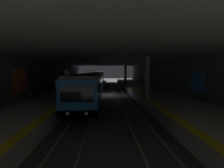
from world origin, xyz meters
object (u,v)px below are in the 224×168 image
object	(u,v)px
pillar_near	(147,77)
pillar_far	(125,74)
bench_right_mid	(49,87)
person_standing_far	(81,80)
bench_left_far	(141,81)
bench_right_near	(35,92)
trash_bin	(30,96)
metro_train	(97,79)
backpack_on_floor	(157,87)
person_waiting_near	(73,82)
suitcase_rolling	(153,90)
person_walking_mid	(55,84)
bench_left_near	(200,97)
bench_left_mid	(162,87)

from	to	relation	value
pillar_near	pillar_far	size ratio (longest dim) A/B	1.00
bench_right_mid	person_standing_far	size ratio (longest dim) A/B	1.03
bench_left_far	bench_right_near	bearing A→B (deg)	140.87
trash_bin	metro_train	bearing A→B (deg)	-13.74
pillar_far	person_standing_far	bearing A→B (deg)	90.61
pillar_far	bench_right_mid	size ratio (longest dim) A/B	2.68
person_standing_far	backpack_on_floor	size ratio (longest dim) A/B	4.11
pillar_near	person_waiting_near	size ratio (longest dim) A/B	2.60
suitcase_rolling	backpack_on_floor	world-z (taller)	suitcase_rolling
suitcase_rolling	bench_right_near	bearing A→B (deg)	101.26
bench_right_near	bench_right_mid	bearing A→B (deg)	0.00
person_standing_far	person_waiting_near	bearing A→B (deg)	177.36
bench_left_far	bench_right_near	world-z (taller)	same
person_walking_mid	backpack_on_floor	distance (m)	16.44
bench_left_near	bench_right_near	bearing A→B (deg)	74.51
person_waiting_near	backpack_on_floor	world-z (taller)	person_waiting_near
pillar_far	bench_right_mid	distance (m)	18.24
bench_right_near	trash_bin	distance (m)	2.92
bench_left_near	bench_left_mid	bearing A→B (deg)	0.00
bench_left_far	trash_bin	world-z (taller)	bench_left_far
bench_left_mid	backpack_on_floor	distance (m)	1.86
bench_left_mid	backpack_on_floor	bearing A→B (deg)	8.64
pillar_far	bench_right_mid	world-z (taller)	pillar_far
bench_left_near	bench_left_mid	xyz separation A→B (m)	(10.31, 0.00, 0.00)
pillar_near	person_walking_mid	distance (m)	15.20
pillar_near	bench_left_far	size ratio (longest dim) A/B	2.68
bench_right_near	person_walking_mid	bearing A→B (deg)	-3.08
metro_train	bench_right_near	distance (m)	21.06
bench_right_mid	person_standing_far	bearing A→B (deg)	-12.28
suitcase_rolling	backpack_on_floor	size ratio (longest dim) A/B	2.34
bench_left_mid	bench_right_mid	bearing A→B (deg)	91.83
bench_right_mid	suitcase_rolling	distance (m)	15.11
pillar_far	bench_right_near	world-z (taller)	pillar_far
trash_bin	pillar_far	bearing A→B (deg)	-30.47
pillar_near	metro_train	distance (m)	22.69
bench_left_mid	person_walking_mid	bearing A→B (deg)	85.45
metro_train	trash_bin	bearing A→B (deg)	166.26
metro_train	trash_bin	xyz separation A→B (m)	(-22.90, 5.60, -0.55)
pillar_near	person_standing_far	distance (m)	21.87
bench_right_near	bench_right_mid	world-z (taller)	same
pillar_near	bench_left_near	size ratio (longest dim) A/B	2.68
bench_left_near	bench_left_far	xyz separation A→B (m)	(25.71, 0.00, 0.00)
pillar_near	pillar_far	bearing A→B (deg)	0.00
pillar_near	backpack_on_floor	xyz separation A→B (m)	(9.00, -3.91, -2.08)
bench_right_mid	person_waiting_near	bearing A→B (deg)	-24.26
backpack_on_floor	bench_left_far	bearing A→B (deg)	-1.16
pillar_near	bench_left_mid	distance (m)	8.50
bench_left_mid	bench_right_near	world-z (taller)	same
person_standing_far	suitcase_rolling	size ratio (longest dim) A/B	1.76
bench_left_near	person_standing_far	bearing A→B (deg)	32.51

